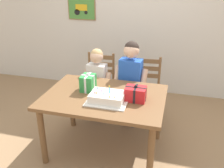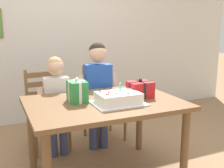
% 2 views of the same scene
% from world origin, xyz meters
% --- Properties ---
extents(back_wall, '(6.40, 0.11, 2.60)m').
position_xyz_m(back_wall, '(-0.00, 1.90, 1.30)').
color(back_wall, silver).
rests_on(back_wall, ground).
extents(dining_table, '(1.36, 0.97, 0.75)m').
position_xyz_m(dining_table, '(0.00, 0.00, 0.66)').
color(dining_table, brown).
rests_on(dining_table, ground).
extents(birthday_cake, '(0.44, 0.34, 0.19)m').
position_xyz_m(birthday_cake, '(0.08, -0.14, 0.80)').
color(birthday_cake, white).
rests_on(birthday_cake, dining_table).
extents(gift_box_red_large, '(0.23, 0.18, 0.19)m').
position_xyz_m(gift_box_red_large, '(0.36, -0.02, 0.83)').
color(gift_box_red_large, red).
rests_on(gift_box_red_large, dining_table).
extents(gift_box_beside_cake, '(0.16, 0.19, 0.22)m').
position_xyz_m(gift_box_beside_cake, '(-0.22, 0.09, 0.85)').
color(gift_box_beside_cake, '#2D8E42').
rests_on(gift_box_beside_cake, dining_table).
extents(chair_left, '(0.44, 0.44, 0.92)m').
position_xyz_m(chair_left, '(-0.36, 0.89, 0.47)').
color(chair_left, brown).
rests_on(chair_left, ground).
extents(chair_right, '(0.46, 0.46, 0.92)m').
position_xyz_m(chair_right, '(0.35, 0.89, 0.47)').
color(chair_right, brown).
rests_on(chair_right, ground).
extents(child_older, '(0.46, 0.27, 1.24)m').
position_xyz_m(child_older, '(0.18, 0.62, 0.75)').
color(child_older, '#38426B').
rests_on(child_older, ground).
extents(child_younger, '(0.41, 0.24, 1.10)m').
position_xyz_m(child_younger, '(-0.29, 0.62, 0.67)').
color(child_younger, '#38426B').
rests_on(child_younger, ground).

